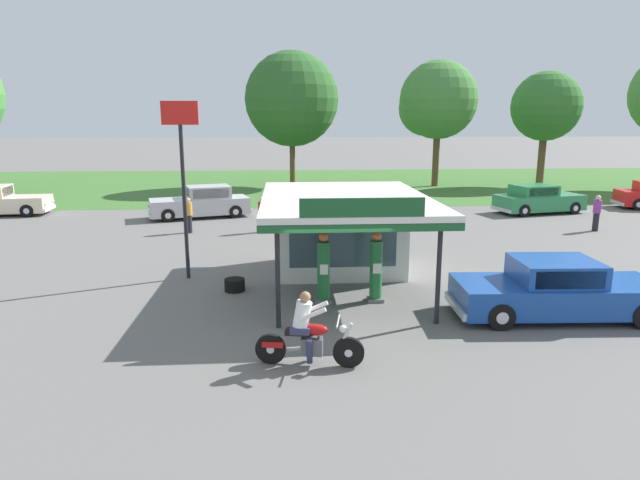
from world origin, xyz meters
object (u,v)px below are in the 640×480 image
object	(u,v)px
parked_car_back_row_left	(202,203)
bystander_chatting_near_pumps	(597,212)
roadside_pole_sign	(182,162)
parked_car_back_row_centre	(538,200)
bystander_strolling_foreground	(189,214)
spare_tire_stack	(235,285)
gas_pump_nearside	(323,271)
gas_pump_offside	(376,270)
featured_classic_sedan	(557,291)
bystander_admiring_sedan	(262,214)
motorcycle_with_rider	(307,335)

from	to	relation	value
parked_car_back_row_left	bystander_chatting_near_pumps	world-z (taller)	bystander_chatting_near_pumps
bystander_chatting_near_pumps	roadside_pole_sign	size ratio (longest dim) A/B	0.30
parked_car_back_row_centre	bystander_strolling_foreground	xyz separation A→B (m)	(-17.95, -4.10, 0.12)
spare_tire_stack	parked_car_back_row_left	bearing A→B (deg)	102.39
roadside_pole_sign	spare_tire_stack	world-z (taller)	roadside_pole_sign
gas_pump_nearside	gas_pump_offside	distance (m)	1.45
featured_classic_sedan	bystander_strolling_foreground	distance (m)	15.88
bystander_strolling_foreground	parked_car_back_row_centre	bearing A→B (deg)	12.88
bystander_admiring_sedan	bystander_chatting_near_pumps	distance (m)	15.09
bystander_admiring_sedan	gas_pump_offside	bearing A→B (deg)	-70.21
gas_pump_offside	gas_pump_nearside	bearing A→B (deg)	-180.00
parked_car_back_row_left	parked_car_back_row_centre	bearing A→B (deg)	0.32
gas_pump_nearside	featured_classic_sedan	distance (m)	6.05
featured_classic_sedan	spare_tire_stack	bearing A→B (deg)	162.28
motorcycle_with_rider	bystander_strolling_foreground	world-z (taller)	same
gas_pump_nearside	parked_car_back_row_left	world-z (taller)	gas_pump_nearside
parked_car_back_row_centre	parked_car_back_row_left	size ratio (longest dim) A/B	0.94
bystander_chatting_near_pumps	roadside_pole_sign	world-z (taller)	roadside_pole_sign
parked_car_back_row_centre	roadside_pole_sign	size ratio (longest dim) A/B	0.93
featured_classic_sedan	bystander_strolling_foreground	xyz separation A→B (m)	(-11.15, 11.30, 0.15)
gas_pump_offside	spare_tire_stack	bearing A→B (deg)	163.47
bystander_admiring_sedan	parked_car_back_row_centre	bearing A→B (deg)	15.97
gas_pump_offside	roadside_pole_sign	bearing A→B (deg)	154.72
bystander_chatting_near_pumps	roadside_pole_sign	xyz separation A→B (m)	(-17.16, -6.34, 2.82)
bystander_admiring_sedan	featured_classic_sedan	bearing A→B (deg)	-54.81
gas_pump_nearside	bystander_admiring_sedan	distance (m)	9.91
bystander_admiring_sedan	bystander_chatting_near_pumps	size ratio (longest dim) A/B	0.97
motorcycle_with_rider	bystander_admiring_sedan	bearing A→B (deg)	96.01
parked_car_back_row_left	roadside_pole_sign	world-z (taller)	roadside_pole_sign
gas_pump_offside	roadside_pole_sign	size ratio (longest dim) A/B	0.36
spare_tire_stack	parked_car_back_row_centre	bearing A→B (deg)	39.95
parked_car_back_row_centre	gas_pump_nearside	bearing A→B (deg)	-132.29
parked_car_back_row_centre	spare_tire_stack	size ratio (longest dim) A/B	8.46
gas_pump_nearside	motorcycle_with_rider	distance (m)	3.96
gas_pump_nearside	featured_classic_sedan	xyz separation A→B (m)	(5.85, -1.50, -0.23)
bystander_chatting_near_pumps	bystander_strolling_foreground	bearing A→B (deg)	177.42
gas_pump_nearside	motorcycle_with_rider	xyz separation A→B (m)	(-0.61, -3.91, -0.25)
bystander_admiring_sedan	motorcycle_with_rider	bearing A→B (deg)	-83.99
motorcycle_with_rider	bystander_chatting_near_pumps	world-z (taller)	bystander_chatting_near_pumps
gas_pump_offside	bystander_chatting_near_pumps	xyz separation A→B (m)	(11.58, 8.98, -0.04)
featured_classic_sedan	parked_car_back_row_centre	xyz separation A→B (m)	(6.80, 15.40, 0.04)
motorcycle_with_rider	spare_tire_stack	world-z (taller)	motorcycle_with_rider
featured_classic_sedan	roadside_pole_sign	bearing A→B (deg)	157.51
parked_car_back_row_centre	parked_car_back_row_left	world-z (taller)	parked_car_back_row_left
parked_car_back_row_left	bystander_admiring_sedan	world-z (taller)	parked_car_back_row_left
motorcycle_with_rider	bystander_admiring_sedan	world-z (taller)	bystander_admiring_sedan
bystander_strolling_foreground	gas_pump_nearside	bearing A→B (deg)	-61.62
motorcycle_with_rider	bystander_strolling_foreground	xyz separation A→B (m)	(-4.68, 13.71, 0.17)
roadside_pole_sign	featured_classic_sedan	bearing A→B (deg)	-22.49
gas_pump_nearside	motorcycle_with_rider	bearing A→B (deg)	-98.89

